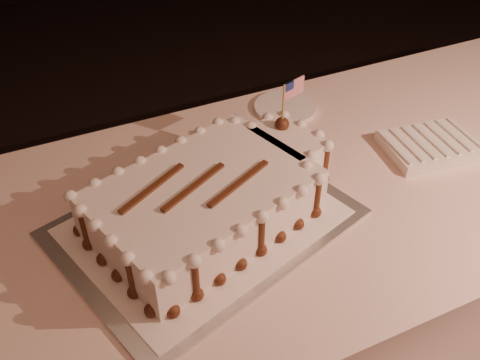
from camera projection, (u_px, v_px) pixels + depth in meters
name	position (u px, v px, depth m)	size (l,w,h in m)	color
banquet_table	(276.00, 298.00, 1.41)	(2.40, 0.80, 0.75)	beige
cake_board	(204.00, 223.00, 1.09)	(0.56, 0.42, 0.01)	silver
doily	(204.00, 221.00, 1.09)	(0.50, 0.38, 0.00)	white
sheet_cake	(215.00, 196.00, 1.07)	(0.55, 0.40, 0.21)	white
napkin_stack	(429.00, 146.00, 1.27)	(0.23, 0.18, 0.03)	white
side_plate	(285.00, 108.00, 1.42)	(0.16, 0.16, 0.01)	white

